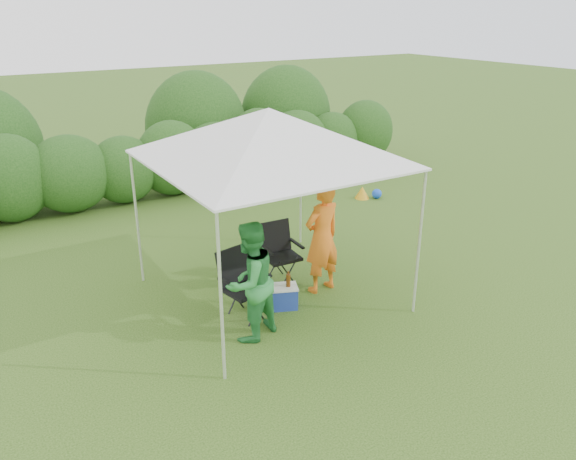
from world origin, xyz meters
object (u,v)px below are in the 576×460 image
chair_right (279,248)px  cooler (283,297)px  chair_left (241,279)px  woman (250,282)px  man (322,237)px  canopy (269,135)px

chair_right → cooler: (-0.42, -0.83, -0.36)m
chair_left → woman: 0.65m
chair_right → woman: woman is taller
chair_right → cooler: chair_right is taller
man → woman: 1.67m
canopy → chair_right: size_ratio=3.29×
man → cooler: 1.07m
chair_left → woman: (-0.16, -0.58, 0.25)m
cooler → chair_left: bearing=-170.4°
chair_right → chair_left: 1.24m
chair_right → woman: size_ratio=0.58×
chair_right → woman: (-1.19, -1.26, 0.27)m
woman → cooler: woman is taller
canopy → cooler: 2.33m
chair_left → man: bearing=-10.1°
man → woman: (-1.55, -0.61, -0.07)m
chair_left → man: (1.39, 0.03, 0.32)m
woman → cooler: size_ratio=3.31×
chair_right → man: (0.36, -0.66, 0.34)m
man → woman: man is taller
chair_left → woman: size_ratio=0.61×
man → cooler: size_ratio=3.58×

